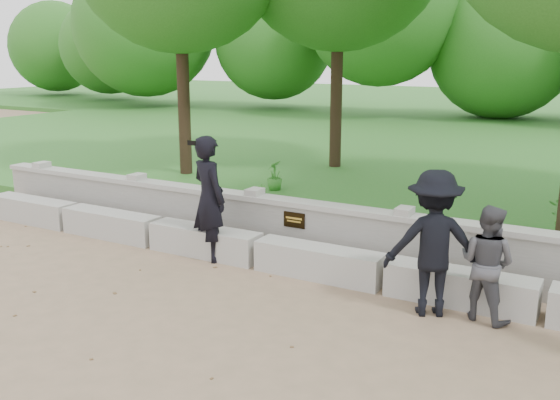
{
  "coord_description": "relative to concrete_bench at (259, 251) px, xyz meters",
  "views": [
    {
      "loc": [
        4.68,
        -5.71,
        3.16
      ],
      "look_at": [
        0.34,
        1.95,
        1.05
      ],
      "focal_mm": 40.0,
      "sensor_mm": 36.0,
      "label": 1
    }
  ],
  "objects": [
    {
      "name": "parapet_wall",
      "position": [
        0.0,
        0.7,
        0.24
      ],
      "size": [
        12.5,
        0.35,
        0.9
      ],
      "color": "#A8A59E",
      "rests_on": "ground"
    },
    {
      "name": "shrub_d",
      "position": [
        -1.87,
        3.71,
        0.34
      ],
      "size": [
        0.39,
        0.42,
        0.63
      ],
      "primitive_type": "imported",
      "rotation": [
        0.0,
        0.0,
        4.94
      ],
      "color": "#3B852D",
      "rests_on": "lawn"
    },
    {
      "name": "shrub_a",
      "position": [
        -5.67,
        1.4,
        0.29
      ],
      "size": [
        0.34,
        0.32,
        0.54
      ],
      "primitive_type": "imported",
      "rotation": [
        0.0,
        0.0,
        0.63
      ],
      "color": "#3B852D",
      "rests_on": "lawn"
    },
    {
      "name": "ground",
      "position": [
        -0.0,
        -1.9,
        -0.22
      ],
      "size": [
        80.0,
        80.0,
        0.0
      ],
      "primitive_type": "plane",
      "color": "#94775B",
      "rests_on": "ground"
    },
    {
      "name": "man_main",
      "position": [
        -0.82,
        -0.1,
        0.74
      ],
      "size": [
        0.83,
        0.78,
        1.93
      ],
      "color": "black",
      "rests_on": "ground"
    },
    {
      "name": "concrete_bench",
      "position": [
        0.0,
        0.0,
        0.0
      ],
      "size": [
        11.9,
        0.45,
        0.45
      ],
      "color": "#B2B0A8",
      "rests_on": "ground"
    },
    {
      "name": "visitor_left",
      "position": [
        3.36,
        -0.3,
        0.48
      ],
      "size": [
        0.81,
        0.71,
        1.42
      ],
      "color": "#434348",
      "rests_on": "ground"
    },
    {
      "name": "shrub_b",
      "position": [
        -0.87,
        1.4,
        0.35
      ],
      "size": [
        0.43,
        0.45,
        0.64
      ],
      "primitive_type": "imported",
      "rotation": [
        0.0,
        0.0,
        2.15
      ],
      "color": "#3B852D",
      "rests_on": "lawn"
    },
    {
      "name": "lawn",
      "position": [
        -0.0,
        12.1,
        -0.1
      ],
      "size": [
        40.0,
        22.0,
        0.25
      ],
      "primitive_type": "cube",
      "color": "#287325",
      "rests_on": "ground"
    },
    {
      "name": "visitor_mid",
      "position": [
        2.75,
        -0.45,
        0.68
      ],
      "size": [
        1.34,
        1.11,
        1.8
      ],
      "color": "black",
      "rests_on": "ground"
    }
  ]
}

